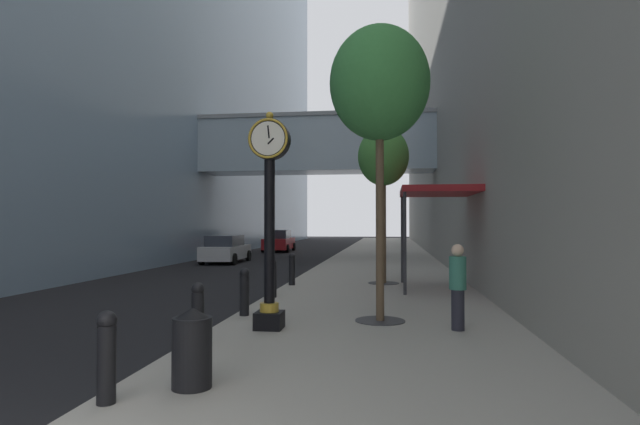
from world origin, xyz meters
The scene contains 15 objects.
ground_plane centered at (0.00, 27.00, 0.00)m, with size 110.00×110.00×0.00m, color black.
sidewalk_right centered at (3.21, 30.00, 0.07)m, with size 6.42×80.00×0.14m, color #9E998E.
street_clock centered at (1.21, 6.88, 2.58)m, with size 0.84×0.55×4.45m.
bollard_nearest centered at (0.28, 2.41, 0.72)m, with size 0.23×0.23×1.11m.
bollard_second centered at (0.28, 5.34, 0.72)m, with size 0.23×0.23×1.11m.
bollard_third centered at (0.28, 8.28, 0.72)m, with size 0.23×0.23×1.11m.
bollard_fourth centered at (0.28, 11.22, 0.72)m, with size 0.23×0.23×1.11m.
bollard_fifth centered at (0.28, 14.16, 0.72)m, with size 0.23×0.23×1.11m.
street_tree_near centered at (3.43, 8.02, 5.36)m, with size 2.22×2.22×6.54m.
street_tree_mid_near centered at (3.43, 15.10, 4.63)m, with size 1.83×1.83×5.60m.
trash_bin centered at (1.07, 3.11, 0.68)m, with size 0.53×0.53×1.05m.
pedestrian_walking centered at (5.00, 7.27, 1.06)m, with size 0.43×0.43×1.73m.
storefront_awning centered at (5.18, 13.86, 3.28)m, with size 2.40×3.60×3.30m.
car_red_near centered at (-5.14, 36.82, 0.84)m, with size 2.20×4.58×1.73m.
car_silver_mid centered at (-5.72, 25.18, 0.78)m, with size 2.14×4.68×1.58m.
Camera 1 is at (3.64, -3.35, 2.30)m, focal length 28.75 mm.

